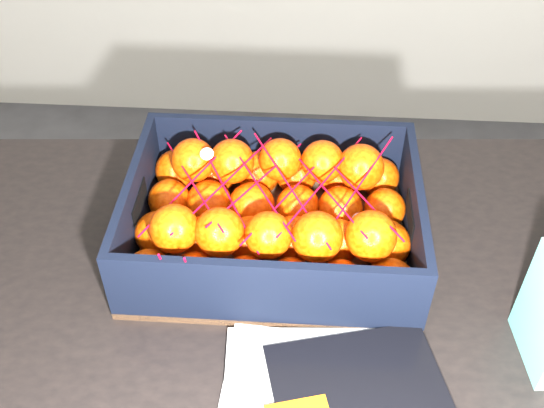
{
  "coord_description": "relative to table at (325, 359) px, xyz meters",
  "views": [
    {
      "loc": [
        0.15,
        -0.33,
        1.46
      ],
      "look_at": [
        0.11,
        0.31,
        0.86
      ],
      "focal_mm": 42.61,
      "sensor_mm": 36.0,
      "label": 1
    }
  ],
  "objects": [
    {
      "name": "clementine_heap",
      "position": [
        -0.08,
        0.13,
        0.16
      ],
      "size": [
        0.4,
        0.3,
        0.12
      ],
      "color": "#E44004",
      "rests_on": "produce_crate"
    },
    {
      "name": "room_shell",
      "position": [
        -0.19,
        -0.21,
        0.6
      ],
      "size": [
        3.54,
        3.54,
        2.5
      ],
      "color": "beige",
      "rests_on": "ground"
    },
    {
      "name": "table",
      "position": [
        0.0,
        0.0,
        0.0
      ],
      "size": [
        1.25,
        0.88,
        0.75
      ],
      "color": "black",
      "rests_on": "ground"
    },
    {
      "name": "mesh_net",
      "position": [
        -0.09,
        0.12,
        0.21
      ],
      "size": [
        0.35,
        0.28,
        0.09
      ],
      "color": "red",
      "rests_on": "clementine_heap"
    },
    {
      "name": "produce_crate",
      "position": [
        -0.09,
        0.13,
        0.14
      ],
      "size": [
        0.42,
        0.31,
        0.12
      ],
      "color": "brown",
      "rests_on": "table"
    }
  ]
}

